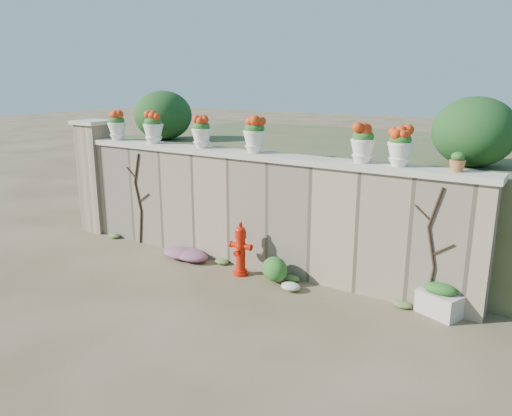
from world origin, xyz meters
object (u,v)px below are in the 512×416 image
Objects in this scene: urn_pot_0 at (117,126)px; terracotta_pot at (457,163)px; fire_hydrant at (241,249)px; planter_box at (439,300)px.

urn_pot_0 is 6.82m from terracotta_pot.
fire_hydrant is 1.40× the size of planter_box.
fire_hydrant is 3.34m from planter_box.
planter_box is 7.15m from urn_pot_0.
fire_hydrant reaches higher than planter_box.
planter_box is at bearing -91.52° from terracotta_pot.
fire_hydrant is at bearing -171.01° from terracotta_pot.
terracotta_pot is at bearing 5.07° from fire_hydrant.
fire_hydrant is at bearing -153.97° from planter_box.
urn_pot_0 reaches higher than planter_box.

